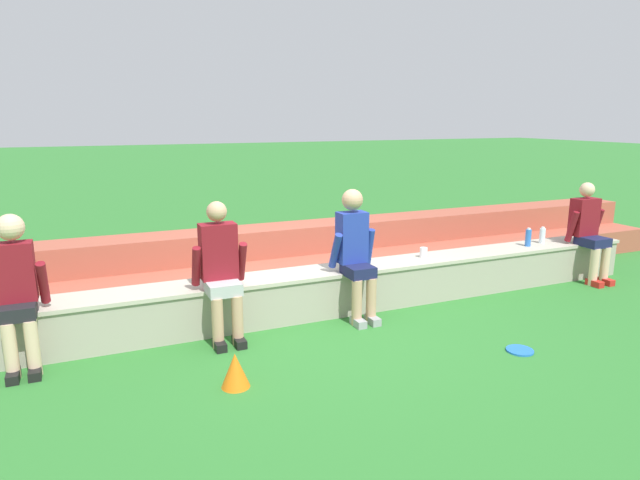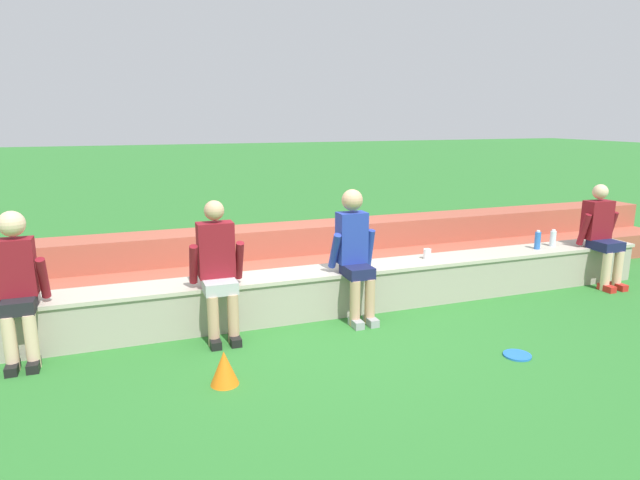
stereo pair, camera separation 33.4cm
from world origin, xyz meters
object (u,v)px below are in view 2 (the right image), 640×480
person_center (355,251)px  plastic_cup_middle (427,254)px  water_bottle_center_gap (553,238)px  person_right_of_center (602,233)px  water_bottle_near_right (538,240)px  sports_cone (224,368)px  person_far_left (17,283)px  frisbee (517,355)px  person_left_of_center (218,267)px

person_center → plastic_cup_middle: bearing=14.7°
person_center → plastic_cup_middle: (1.07, 0.28, -0.19)m
person_center → water_bottle_center_gap: (2.97, 0.29, -0.15)m
person_right_of_center → water_bottle_near_right: size_ratio=5.39×
person_center → plastic_cup_middle: person_center is taller
person_center → water_bottle_near_right: 2.68m
sports_cone → person_far_left: bearing=146.5°
person_center → frisbee: (1.02, -1.44, -0.74)m
person_left_of_center → sports_cone: (-0.15, -1.02, -0.58)m
person_right_of_center → water_bottle_center_gap: size_ratio=5.88×
person_right_of_center → water_bottle_near_right: 0.86m
person_left_of_center → water_bottle_near_right: 4.15m
water_bottle_near_right → person_right_of_center: bearing=-15.4°
plastic_cup_middle → water_bottle_near_right: bearing=-1.6°
person_left_of_center → person_right_of_center: 4.96m
person_left_of_center → plastic_cup_middle: size_ratio=11.09×
sports_cone → person_left_of_center: bearing=81.7°
person_right_of_center → plastic_cup_middle: person_right_of_center is taller
person_left_of_center → person_right_of_center: size_ratio=1.04×
person_center → person_right_of_center: size_ratio=1.07×
person_far_left → water_bottle_near_right: bearing=2.2°
person_far_left → person_right_of_center: (6.71, -0.00, -0.04)m
plastic_cup_middle → frisbee: plastic_cup_middle is taller
frisbee → sports_cone: 2.67m
person_right_of_center → water_bottle_near_right: person_right_of_center is taller
water_bottle_near_right → person_far_left: bearing=-177.8°
frisbee → sports_cone: sports_cone is taller
person_right_of_center → plastic_cup_middle: (-2.42, 0.27, -0.13)m
sports_cone → water_bottle_center_gap: bearing=16.3°
person_right_of_center → sports_cone: (-5.11, -1.06, -0.55)m
person_left_of_center → water_bottle_near_right: person_left_of_center is taller
person_left_of_center → water_bottle_near_right: (4.14, 0.26, -0.11)m
person_far_left → plastic_cup_middle: 4.31m
person_left_of_center → water_bottle_center_gap: (4.44, 0.31, -0.12)m
person_center → person_far_left: bearing=179.8°
person_left_of_center → person_center: person_center is taller
water_bottle_center_gap → person_center: bearing=-174.3°
sports_cone → water_bottle_near_right: bearing=16.7°
water_bottle_near_right → person_left_of_center: bearing=-176.4°
water_bottle_center_gap → water_bottle_near_right: bearing=-169.4°
water_bottle_near_right → frisbee: bearing=-134.5°
person_far_left → person_right_of_center: person_far_left is taller
plastic_cup_middle → sports_cone: plastic_cup_middle is taller
frisbee → water_bottle_center_gap: bearing=41.6°
person_left_of_center → person_far_left: bearing=178.9°
person_left_of_center → sports_cone: 1.19m
person_far_left → frisbee: size_ratio=5.40×
plastic_cup_middle → person_center: bearing=-165.3°
person_far_left → sports_cone: (1.60, -1.06, -0.59)m
person_left_of_center → plastic_cup_middle: (2.54, 0.30, -0.16)m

